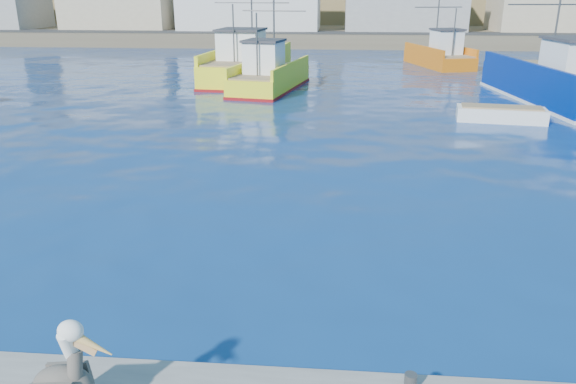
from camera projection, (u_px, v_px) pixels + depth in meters
The scene contains 8 objects.
ground at pixel (254, 299), 12.54m from camera, with size 260.00×260.00×0.00m, color navy.
dock_bollards at pixel (260, 374), 9.08m from camera, with size 36.20×0.20×0.30m.
trawler_yellow_a at pixel (248, 65), 43.20m from camera, with size 5.93×13.33×6.72m.
trawler_yellow_b at pixel (269, 76), 38.78m from camera, with size 5.00×9.99×6.29m.
trawler_blue at pixel (561, 83), 34.51m from camera, with size 6.54×13.92×6.79m.
boat_orange at pixel (440, 55), 50.85m from camera, with size 5.45×9.20×6.12m.
skiff_mid at pixel (501, 115), 29.54m from camera, with size 4.66×2.20×0.97m.
pelican at pixel (66, 378), 8.11m from camera, with size 1.36×0.58×1.68m.
Camera 1 is at (1.71, -10.88, 6.49)m, focal length 35.00 mm.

